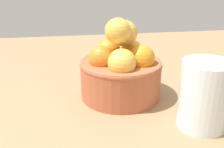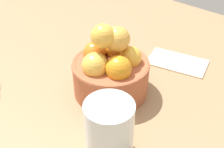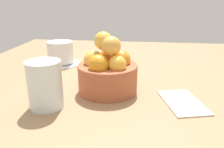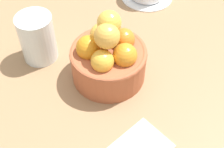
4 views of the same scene
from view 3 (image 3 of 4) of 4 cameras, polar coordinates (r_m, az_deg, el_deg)
The scene contains 5 objects.
ground_plane at distance 56.97cm, azimuth -1.05°, elevation -6.38°, with size 124.32×94.46×4.78cm, color #997551.
terracotta_bowl at distance 54.16cm, azimuth -1.15°, elevation 0.76°, with size 14.23×14.23×14.22cm.
coffee_cup at distance 78.44cm, azimuth -12.64°, elevation 4.89°, with size 12.85×12.85×7.58cm.
water_glass at distance 48.33cm, azimuth -16.28°, elevation -2.56°, with size 7.02×7.02×9.84cm, color silver.
folded_napkin at distance 52.12cm, azimuth 17.11°, elevation -6.56°, with size 12.56×7.39×0.60cm, color beige.
Camera 3 is at (-50.86, -7.45, 22.16)cm, focal length 36.89 mm.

